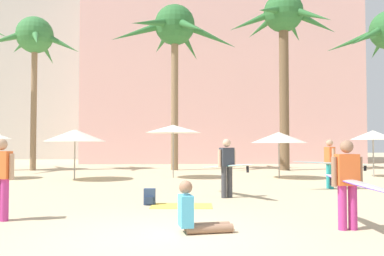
{
  "coord_description": "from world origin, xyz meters",
  "views": [
    {
      "loc": [
        0.24,
        -6.89,
        1.59
      ],
      "look_at": [
        0.78,
        4.88,
        2.04
      ],
      "focal_mm": 37.69,
      "sensor_mm": 36.0,
      "label": 1
    }
  ],
  "objects_px": {
    "palm_tree_left": "(35,41)",
    "cafe_umbrella_3": "(173,129)",
    "person_far_right": "(350,181)",
    "person_far_left": "(226,166)",
    "person_near_right": "(195,215)",
    "backpack": "(150,197)",
    "palm_tree_far_left": "(175,33)",
    "beach_towel": "(182,206)",
    "person_near_left": "(1,176)",
    "cafe_umbrella_4": "(75,135)",
    "cafe_umbrella_0": "(373,135)",
    "cafe_umbrella_1": "(279,138)",
    "person_mid_right": "(331,162)",
    "palm_tree_center": "(283,26)"
  },
  "relations": [
    {
      "from": "palm_tree_far_left",
      "to": "person_near_right",
      "type": "distance_m",
      "value": 18.71
    },
    {
      "from": "beach_towel",
      "to": "person_near_right",
      "type": "distance_m",
      "value": 3.09
    },
    {
      "from": "beach_towel",
      "to": "person_near_right",
      "type": "height_order",
      "value": "person_near_right"
    },
    {
      "from": "person_far_right",
      "to": "person_near_right",
      "type": "distance_m",
      "value": 2.88
    },
    {
      "from": "palm_tree_left",
      "to": "cafe_umbrella_4",
      "type": "xyz_separation_m",
      "value": [
        3.95,
        -6.31,
        -5.73
      ]
    },
    {
      "from": "palm_tree_far_left",
      "to": "palm_tree_left",
      "type": "bearing_deg",
      "value": -179.86
    },
    {
      "from": "cafe_umbrella_0",
      "to": "palm_tree_far_left",
      "type": "bearing_deg",
      "value": 150.01
    },
    {
      "from": "palm_tree_far_left",
      "to": "person_near_right",
      "type": "height_order",
      "value": "palm_tree_far_left"
    },
    {
      "from": "cafe_umbrella_0",
      "to": "person_near_left",
      "type": "bearing_deg",
      "value": -141.94
    },
    {
      "from": "backpack",
      "to": "person_near_right",
      "type": "xyz_separation_m",
      "value": [
        1.0,
        -3.32,
        0.12
      ]
    },
    {
      "from": "cafe_umbrella_4",
      "to": "backpack",
      "type": "distance_m",
      "value": 8.34
    },
    {
      "from": "cafe_umbrella_3",
      "to": "person_far_right",
      "type": "xyz_separation_m",
      "value": [
        3.21,
        -11.38,
        -1.35
      ]
    },
    {
      "from": "palm_tree_left",
      "to": "backpack",
      "type": "relative_size",
      "value": 21.69
    },
    {
      "from": "palm_tree_left",
      "to": "person_mid_right",
      "type": "distance_m",
      "value": 18.43
    },
    {
      "from": "palm_tree_far_left",
      "to": "beach_towel",
      "type": "relative_size",
      "value": 6.5
    },
    {
      "from": "backpack",
      "to": "person_mid_right",
      "type": "relative_size",
      "value": 0.14
    },
    {
      "from": "palm_tree_far_left",
      "to": "person_mid_right",
      "type": "relative_size",
      "value": 3.4
    },
    {
      "from": "cafe_umbrella_3",
      "to": "cafe_umbrella_4",
      "type": "height_order",
      "value": "cafe_umbrella_3"
    },
    {
      "from": "person_near_right",
      "to": "palm_tree_far_left",
      "type": "bearing_deg",
      "value": 82.02
    },
    {
      "from": "palm_tree_left",
      "to": "cafe_umbrella_3",
      "type": "bearing_deg",
      "value": -33.82
    },
    {
      "from": "palm_tree_far_left",
      "to": "person_near_left",
      "type": "distance_m",
      "value": 17.65
    },
    {
      "from": "palm_tree_left",
      "to": "backpack",
      "type": "bearing_deg",
      "value": -60.66
    },
    {
      "from": "cafe_umbrella_1",
      "to": "backpack",
      "type": "xyz_separation_m",
      "value": [
        -5.43,
        -7.67,
        -1.65
      ]
    },
    {
      "from": "palm_tree_center",
      "to": "cafe_umbrella_1",
      "type": "relative_size",
      "value": 4.17
    },
    {
      "from": "person_far_right",
      "to": "person_near_left",
      "type": "distance_m",
      "value": 6.88
    },
    {
      "from": "cafe_umbrella_1",
      "to": "person_far_left",
      "type": "bearing_deg",
      "value": -117.42
    },
    {
      "from": "person_mid_right",
      "to": "person_near_right",
      "type": "bearing_deg",
      "value": 45.68
    },
    {
      "from": "person_near_right",
      "to": "cafe_umbrella_0",
      "type": "bearing_deg",
      "value": 42.57
    },
    {
      "from": "cafe_umbrella_0",
      "to": "person_near_left",
      "type": "xyz_separation_m",
      "value": [
        -13.02,
        -10.2,
        -1.06
      ]
    },
    {
      "from": "cafe_umbrella_3",
      "to": "cafe_umbrella_4",
      "type": "relative_size",
      "value": 0.97
    },
    {
      "from": "person_far_right",
      "to": "palm_tree_far_left",
      "type": "bearing_deg",
      "value": -173.28
    },
    {
      "from": "palm_tree_left",
      "to": "person_far_right",
      "type": "height_order",
      "value": "palm_tree_left"
    },
    {
      "from": "person_far_left",
      "to": "person_near_right",
      "type": "distance_m",
      "value": 4.9
    },
    {
      "from": "cafe_umbrella_4",
      "to": "person_mid_right",
      "type": "bearing_deg",
      "value": -21.9
    },
    {
      "from": "cafe_umbrella_3",
      "to": "cafe_umbrella_1",
      "type": "bearing_deg",
      "value": -4.72
    },
    {
      "from": "person_near_left",
      "to": "palm_tree_far_left",
      "type": "bearing_deg",
      "value": -177.86
    },
    {
      "from": "palm_tree_center",
      "to": "beach_towel",
      "type": "relative_size",
      "value": 6.94
    },
    {
      "from": "cafe_umbrella_4",
      "to": "person_far_right",
      "type": "distance_m",
      "value": 13.02
    },
    {
      "from": "backpack",
      "to": "cafe_umbrella_3",
      "type": "bearing_deg",
      "value": 175.94
    },
    {
      "from": "palm_tree_left",
      "to": "person_far_right",
      "type": "relative_size",
      "value": 2.97
    },
    {
      "from": "cafe_umbrella_1",
      "to": "person_near_left",
      "type": "xyz_separation_m",
      "value": [
        -8.37,
        -9.69,
        -0.93
      ]
    },
    {
      "from": "cafe_umbrella_4",
      "to": "cafe_umbrella_3",
      "type": "bearing_deg",
      "value": 10.44
    },
    {
      "from": "palm_tree_far_left",
      "to": "cafe_umbrella_1",
      "type": "bearing_deg",
      "value": -51.3
    },
    {
      "from": "cafe_umbrella_0",
      "to": "beach_towel",
      "type": "bearing_deg",
      "value": -137.72
    },
    {
      "from": "person_near_right",
      "to": "palm_tree_center",
      "type": "bearing_deg",
      "value": 60.22
    },
    {
      "from": "person_mid_right",
      "to": "person_near_right",
      "type": "relative_size",
      "value": 2.97
    },
    {
      "from": "person_near_right",
      "to": "person_far_right",
      "type": "bearing_deg",
      "value": -9.07
    },
    {
      "from": "backpack",
      "to": "person_far_right",
      "type": "relative_size",
      "value": 0.14
    },
    {
      "from": "person_near_right",
      "to": "person_near_left",
      "type": "height_order",
      "value": "person_near_left"
    },
    {
      "from": "person_near_left",
      "to": "cafe_umbrella_1",
      "type": "bearing_deg",
      "value": 154.34
    }
  ]
}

